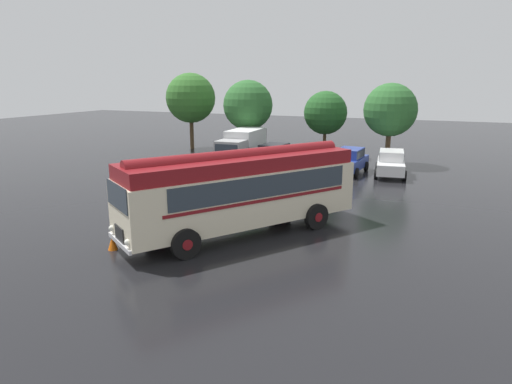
{
  "coord_description": "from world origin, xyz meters",
  "views": [
    {
      "loc": [
        7.74,
        -16.68,
        6.15
      ],
      "look_at": [
        0.19,
        1.04,
        1.4
      ],
      "focal_mm": 32.0,
      "sensor_mm": 36.0,
      "label": 1
    }
  ],
  "objects_px": {
    "car_near_left": "(273,155)",
    "box_van": "(243,145)",
    "car_mid_right": "(349,161)",
    "traffic_cone": "(113,243)",
    "car_mid_left": "(307,157)",
    "car_far_right": "(391,163)",
    "vintage_bus": "(241,188)"
  },
  "relations": [
    {
      "from": "car_near_left",
      "to": "box_van",
      "type": "height_order",
      "value": "box_van"
    },
    {
      "from": "car_near_left",
      "to": "box_van",
      "type": "relative_size",
      "value": 0.75
    },
    {
      "from": "car_mid_right",
      "to": "traffic_cone",
      "type": "xyz_separation_m",
      "value": [
        -5.05,
        -17.81,
        -0.57
      ]
    },
    {
      "from": "car_mid_left",
      "to": "traffic_cone",
      "type": "height_order",
      "value": "car_mid_left"
    },
    {
      "from": "car_far_right",
      "to": "traffic_cone",
      "type": "height_order",
      "value": "car_far_right"
    },
    {
      "from": "vintage_bus",
      "to": "car_near_left",
      "type": "xyz_separation_m",
      "value": [
        -4.06,
        14.28,
        -1.05
      ]
    },
    {
      "from": "car_mid_right",
      "to": "vintage_bus",
      "type": "bearing_deg",
      "value": -95.8
    },
    {
      "from": "vintage_bus",
      "to": "car_mid_left",
      "type": "bearing_deg",
      "value": 96.12
    },
    {
      "from": "car_far_right",
      "to": "car_near_left",
      "type": "bearing_deg",
      "value": -179.44
    },
    {
      "from": "car_mid_right",
      "to": "car_mid_left",
      "type": "bearing_deg",
      "value": 175.83
    },
    {
      "from": "car_far_right",
      "to": "car_mid_left",
      "type": "bearing_deg",
      "value": 179.3
    },
    {
      "from": "car_mid_left",
      "to": "box_van",
      "type": "bearing_deg",
      "value": 176.75
    },
    {
      "from": "box_van",
      "to": "traffic_cone",
      "type": "bearing_deg",
      "value": -80.37
    },
    {
      "from": "car_far_right",
      "to": "box_van",
      "type": "bearing_deg",
      "value": 178.09
    },
    {
      "from": "vintage_bus",
      "to": "box_van",
      "type": "distance_m",
      "value": 16.19
    },
    {
      "from": "box_van",
      "to": "traffic_cone",
      "type": "xyz_separation_m",
      "value": [
        3.11,
        -18.32,
        -1.09
      ]
    },
    {
      "from": "car_far_right",
      "to": "traffic_cone",
      "type": "xyz_separation_m",
      "value": [
        -7.77,
        -17.96,
        -0.57
      ]
    },
    {
      "from": "car_mid_right",
      "to": "car_far_right",
      "type": "height_order",
      "value": "same"
    },
    {
      "from": "car_near_left",
      "to": "traffic_cone",
      "type": "xyz_separation_m",
      "value": [
        0.45,
        -17.88,
        -0.57
      ]
    },
    {
      "from": "car_mid_left",
      "to": "box_van",
      "type": "height_order",
      "value": "box_van"
    },
    {
      "from": "traffic_cone",
      "to": "car_far_right",
      "type": "bearing_deg",
      "value": 66.61
    },
    {
      "from": "car_mid_left",
      "to": "car_mid_right",
      "type": "bearing_deg",
      "value": -4.17
    },
    {
      "from": "box_van",
      "to": "car_far_right",
      "type": "bearing_deg",
      "value": -1.91
    },
    {
      "from": "car_near_left",
      "to": "car_far_right",
      "type": "distance_m",
      "value": 8.22
    },
    {
      "from": "vintage_bus",
      "to": "car_mid_right",
      "type": "height_order",
      "value": "vintage_bus"
    },
    {
      "from": "car_far_right",
      "to": "box_van",
      "type": "xyz_separation_m",
      "value": [
        -10.88,
        0.36,
        0.52
      ]
    },
    {
      "from": "car_mid_right",
      "to": "traffic_cone",
      "type": "bearing_deg",
      "value": -105.83
    },
    {
      "from": "vintage_bus",
      "to": "car_far_right",
      "type": "bearing_deg",
      "value": 73.84
    },
    {
      "from": "box_van",
      "to": "car_near_left",
      "type": "bearing_deg",
      "value": -9.47
    },
    {
      "from": "car_near_left",
      "to": "car_mid_right",
      "type": "relative_size",
      "value": 1.01
    },
    {
      "from": "car_far_right",
      "to": "traffic_cone",
      "type": "bearing_deg",
      "value": -113.39
    },
    {
      "from": "box_van",
      "to": "car_mid_left",
      "type": "bearing_deg",
      "value": -3.25
    }
  ]
}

